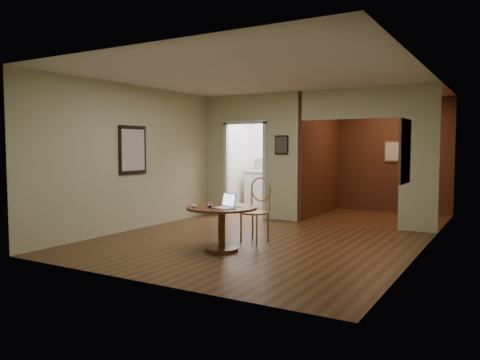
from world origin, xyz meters
The scene contains 11 objects.
floor centered at (0.00, 0.00, 0.00)m, with size 5.00×5.00×0.00m, color #422212.
room_shell centered at (-0.47, 3.10, 1.29)m, with size 5.20×7.50×5.00m.
dining_table centered at (-0.10, -0.65, 0.49)m, with size 1.06×1.06×0.66m.
chair centered at (0.01, 0.25, 0.59)m, with size 0.50×0.50×1.06m.
open_laptop centered at (0.05, -0.75, 0.72)m, with size 0.36×0.36×0.21m.
closed_laptop centered at (-0.01, -0.51, 0.68)m, with size 0.31×0.20×0.02m, color #B9B9BE.
mouse centered at (-0.42, -0.92, 0.69)m, with size 0.10×0.06×0.04m, color white.
wine_glass centered at (-0.20, -0.82, 0.71)m, with size 0.08×0.08×0.09m, color white, non-canonical shape.
pen centered at (-0.11, -0.91, 0.67)m, with size 0.01×0.01×0.13m, color navy.
kitchen_cabinet centered at (-1.35, 4.20, 0.47)m, with size 2.06×0.60×0.94m.
grocery_bag centered at (-0.55, 4.20, 1.11)m, with size 0.34×0.29×0.34m, color beige.
Camera 1 is at (3.64, -6.49, 1.55)m, focal length 35.00 mm.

